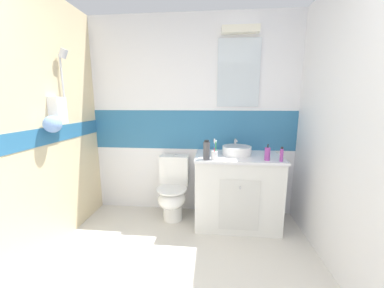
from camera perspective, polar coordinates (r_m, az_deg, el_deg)
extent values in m
cube|color=beige|center=(2.19, -3.30, -31.47)|extent=(3.20, 3.48, 0.04)
cube|color=white|center=(3.04, 0.20, -8.94)|extent=(3.20, 0.10, 0.85)
cube|color=teal|center=(2.88, 0.20, 3.77)|extent=(3.20, 0.10, 0.50)
cube|color=white|center=(2.90, 0.22, 20.18)|extent=(3.20, 0.10, 1.15)
cube|color=silver|center=(2.82, 11.97, 17.57)|extent=(0.50, 0.02, 0.79)
cube|color=white|center=(2.88, 12.48, 27.08)|extent=(0.43, 0.10, 0.08)
cube|color=beige|center=(2.28, -39.64, 3.21)|extent=(0.10, 3.48, 2.50)
cube|color=teal|center=(2.25, -38.35, 0.46)|extent=(0.01, 3.48, 0.16)
cube|color=white|center=(2.53, -31.49, 7.46)|extent=(0.10, 0.14, 0.26)
cylinder|color=silver|center=(2.66, -30.61, 13.63)|extent=(0.02, 0.02, 0.55)
cylinder|color=silver|center=(2.68, -30.48, 19.64)|extent=(0.10, 0.07, 0.11)
sphere|color=#7FA5E5|center=(2.39, -32.49, 4.37)|extent=(0.16, 0.16, 0.16)
cube|color=white|center=(1.95, 39.47, 2.34)|extent=(0.10, 3.48, 2.50)
cube|color=silver|center=(2.73, 11.47, -11.84)|extent=(0.95, 0.58, 0.82)
cube|color=white|center=(2.59, 11.85, -3.21)|extent=(0.97, 0.60, 0.03)
cube|color=silver|center=(2.49, 12.15, -15.31)|extent=(0.43, 0.01, 0.57)
cylinder|color=silver|center=(2.39, 12.39, -11.05)|extent=(0.02, 0.02, 0.03)
cylinder|color=white|center=(2.61, 11.54, -1.65)|extent=(0.33, 0.33, 0.10)
cylinder|color=#B3B3B8|center=(2.60, 11.57, -0.70)|extent=(0.27, 0.27, 0.01)
cylinder|color=silver|center=(2.79, 11.14, -0.25)|extent=(0.03, 0.03, 0.15)
cylinder|color=silver|center=(2.69, 11.39, 0.97)|extent=(0.02, 0.15, 0.02)
cylinder|color=white|center=(2.91, -5.02, -17.20)|extent=(0.24, 0.24, 0.18)
ellipsoid|color=white|center=(2.78, -5.24, -13.95)|extent=(0.34, 0.42, 0.22)
cylinder|color=white|center=(2.73, -5.28, -11.62)|extent=(0.37, 0.37, 0.02)
cube|color=white|center=(2.87, -4.57, -6.74)|extent=(0.36, 0.17, 0.38)
cylinder|color=silver|center=(2.81, -4.63, -2.90)|extent=(0.04, 0.04, 0.02)
cylinder|color=white|center=(2.35, 5.85, -2.95)|extent=(0.07, 0.07, 0.09)
cylinder|color=#D83F4C|center=(2.32, 5.82, -1.23)|extent=(0.02, 0.04, 0.19)
cube|color=white|center=(2.30, 5.86, 1.06)|extent=(0.01, 0.02, 0.03)
cylinder|color=#338CD8|center=(2.32, 5.84, -1.49)|extent=(0.02, 0.02, 0.17)
cube|color=white|center=(2.31, 5.88, 0.52)|extent=(0.01, 0.02, 0.03)
cylinder|color=#3FB259|center=(2.34, 6.20, -1.40)|extent=(0.01, 0.04, 0.17)
cube|color=white|center=(2.32, 6.25, 0.61)|extent=(0.01, 0.02, 0.03)
cylinder|color=#993F99|center=(2.44, 18.98, -2.48)|extent=(0.06, 0.06, 0.14)
cylinder|color=#262626|center=(2.42, 19.11, -0.50)|extent=(0.01, 0.01, 0.04)
cylinder|color=#262626|center=(2.41, 19.20, -0.14)|extent=(0.01, 0.02, 0.01)
cylinder|color=#4C4C51|center=(2.34, 3.79, -1.74)|extent=(0.07, 0.07, 0.19)
cylinder|color=black|center=(2.32, 3.82, 0.79)|extent=(0.05, 0.05, 0.02)
cylinder|color=#993F99|center=(2.44, 22.24, -2.70)|extent=(0.03, 0.03, 0.13)
cylinder|color=black|center=(2.43, 22.37, -0.94)|extent=(0.02, 0.02, 0.02)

